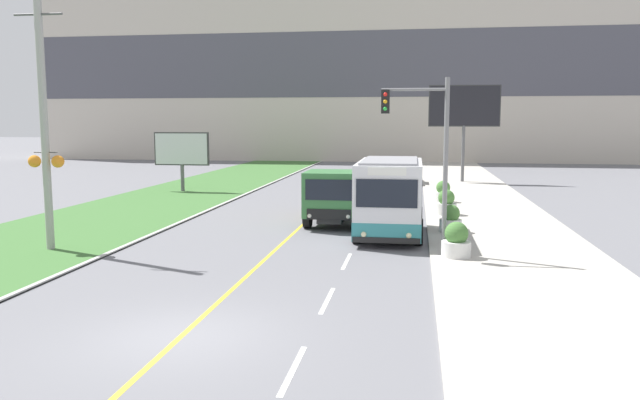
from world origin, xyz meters
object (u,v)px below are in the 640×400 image
(dump_truck, at_px, (335,197))
(billboard_large, at_px, (464,109))
(traffic_light_mast, at_px, (427,144))
(billboard_small, at_px, (182,150))
(car_distant, at_px, (406,175))
(planter_round_third, at_px, (446,203))
(planter_round_near, at_px, (456,241))
(city_bus, at_px, (390,198))
(utility_pole_near, at_px, (44,125))
(planter_round_second, at_px, (451,220))
(planter_round_far, at_px, (443,192))

(dump_truck, xyz_separation_m, billboard_large, (7.05, 20.48, 4.26))
(traffic_light_mast, relative_size, billboard_small, 1.56)
(dump_truck, bearing_deg, billboard_large, 71.01)
(car_distant, height_order, planter_round_third, car_distant)
(billboard_large, distance_m, planter_round_near, 27.41)
(city_bus, distance_m, planter_round_near, 4.53)
(traffic_light_mast, bearing_deg, billboard_large, 83.21)
(traffic_light_mast, bearing_deg, utility_pole_near, -175.34)
(dump_truck, bearing_deg, planter_round_third, 32.98)
(planter_round_third, bearing_deg, car_distant, 98.14)
(car_distant, bearing_deg, planter_round_third, -81.86)
(traffic_light_mast, bearing_deg, city_bus, 112.52)
(traffic_light_mast, distance_m, planter_round_near, 3.44)
(planter_round_second, height_order, planter_round_third, planter_round_third)
(dump_truck, xyz_separation_m, car_distant, (2.83, 18.82, -0.56))
(planter_round_third, bearing_deg, planter_round_near, -90.71)
(car_distant, height_order, planter_round_second, car_distant)
(dump_truck, xyz_separation_m, planter_round_third, (5.05, 3.28, -0.63))
(planter_round_near, bearing_deg, traffic_light_mast, 158.04)
(city_bus, bearing_deg, planter_round_second, 24.39)
(city_bus, relative_size, planter_round_near, 4.68)
(car_distant, distance_m, planter_round_second, 20.50)
(billboard_small, bearing_deg, city_bus, -45.07)
(city_bus, distance_m, utility_pole_near, 13.11)
(traffic_light_mast, distance_m, planter_round_second, 5.62)
(car_distant, distance_m, planter_round_third, 15.71)
(planter_round_near, bearing_deg, utility_pole_near, -177.33)
(billboard_large, height_order, planter_round_third, billboard_large)
(city_bus, relative_size, billboard_large, 0.77)
(planter_round_near, bearing_deg, planter_round_third, 89.29)
(billboard_large, height_order, planter_round_far, billboard_large)
(dump_truck, relative_size, car_distant, 1.59)
(utility_pole_near, bearing_deg, city_bus, 20.08)
(car_distant, distance_m, billboard_small, 16.32)
(planter_round_second, distance_m, planter_round_far, 9.68)
(city_bus, distance_m, billboard_large, 23.93)
(dump_truck, bearing_deg, planter_round_second, -17.33)
(city_bus, height_order, utility_pole_near, utility_pole_near)
(billboard_small, bearing_deg, billboard_large, 25.69)
(utility_pole_near, distance_m, planter_round_near, 14.93)
(dump_truck, relative_size, planter_round_second, 6.04)
(planter_round_far, bearing_deg, planter_round_second, -90.55)
(dump_truck, xyz_separation_m, planter_round_far, (5.10, 8.12, -0.63))
(dump_truck, height_order, planter_round_far, dump_truck)
(utility_pole_near, bearing_deg, dump_truck, 36.74)
(traffic_light_mast, bearing_deg, dump_truck, 123.08)
(city_bus, bearing_deg, billboard_small, 134.93)
(planter_round_near, bearing_deg, planter_round_far, 89.33)
(city_bus, distance_m, planter_round_second, 2.90)
(car_distant, height_order, traffic_light_mast, traffic_light_mast)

